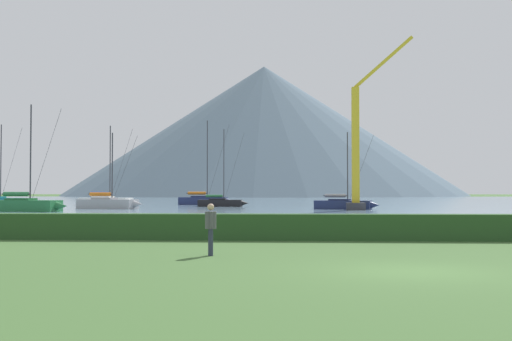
{
  "coord_description": "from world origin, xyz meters",
  "views": [
    {
      "loc": [
        -3.1,
        -17.19,
        2.03
      ],
      "look_at": [
        -6.62,
        50.74,
        4.19
      ],
      "focal_mm": 46.85,
      "sensor_mm": 36.0,
      "label": 1
    }
  ],
  "objects": [
    {
      "name": "ground_plane",
      "position": [
        0.0,
        0.0,
        0.0
      ],
      "size": [
        1000.0,
        1000.0,
        0.0
      ],
      "primitive_type": "plane",
      "color": "#3D602D"
    },
    {
      "name": "sailboat_slip_4",
      "position": [
        -12.59,
        73.33,
        0.59
      ],
      "size": [
        6.88,
        2.26,
        10.55
      ],
      "rotation": [
        0.0,
        0.0,
        -0.04
      ],
      "color": "black",
      "rests_on": "harbor_water"
    },
    {
      "name": "person_seated_viewer",
      "position": [
        -5.64,
        3.92,
        0.97
      ],
      "size": [
        0.36,
        0.56,
        1.65
      ],
      "rotation": [
        0.0,
        0.0,
        0.22
      ],
      "color": "#2D3347",
      "rests_on": "ground_plane"
    },
    {
      "name": "hedge_line",
      "position": [
        0.0,
        11.0,
        0.54
      ],
      "size": [
        80.0,
        1.2,
        1.09
      ],
      "primitive_type": "cube",
      "color": "#284C23",
      "rests_on": "ground_plane"
    },
    {
      "name": "sailboat_slip_9",
      "position": [
        3.06,
        60.37,
        0.62
      ],
      "size": [
        7.55,
        3.87,
        8.91
      ],
      "rotation": [
        0.0,
        0.0,
        -0.28
      ],
      "color": "navy",
      "rests_on": "harbor_water"
    },
    {
      "name": "sailboat_slip_1",
      "position": [
        -16.57,
        86.13,
        0.73
      ],
      "size": [
        8.68,
        3.23,
        13.13
      ],
      "rotation": [
        0.0,
        0.0,
        -0.1
      ],
      "color": "navy",
      "rests_on": "harbor_water"
    },
    {
      "name": "dock_crane",
      "position": [
        4.38,
        57.13,
        6.28
      ],
      "size": [
        7.43,
        2.0,
        19.35
      ],
      "color": "#333338",
      "rests_on": "ground_plane"
    },
    {
      "name": "harbor_water",
      "position": [
        0.0,
        137.0,
        0.0
      ],
      "size": [
        320.0,
        246.0,
        0.0
      ],
      "primitive_type": "cube",
      "color": "slate",
      "rests_on": "ground_plane"
    },
    {
      "name": "sailboat_slip_10",
      "position": [
        -30.28,
        50.02,
        0.71
      ],
      "size": [
        8.65,
        3.83,
        11.0
      ],
      "rotation": [
        0.0,
        0.0,
        -0.19
      ],
      "color": "#236B38",
      "rests_on": "harbor_water"
    },
    {
      "name": "sailboat_slip_7",
      "position": [
        -24.73,
        61.06,
        0.68
      ],
      "size": [
        8.4,
        4.31,
        9.03
      ],
      "rotation": [
        0.0,
        0.0,
        -0.28
      ],
      "color": "#9E9EA3",
      "rests_on": "harbor_water"
    },
    {
      "name": "distant_hill_central_peak",
      "position": [
        -15.95,
        307.09,
        31.64
      ],
      "size": [
        192.48,
        192.48,
        63.28
      ],
      "primitive_type": "cone",
      "color": "#4C6070",
      "rests_on": "ground_plane"
    },
    {
      "name": "sailboat_slip_6",
      "position": [
        -29.29,
        76.64,
        0.72
      ],
      "size": [
        8.75,
        4.14,
        11.45
      ],
      "rotation": [
        0.0,
        0.0,
        -0.23
      ],
      "color": "white",
      "rests_on": "harbor_water"
    }
  ]
}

